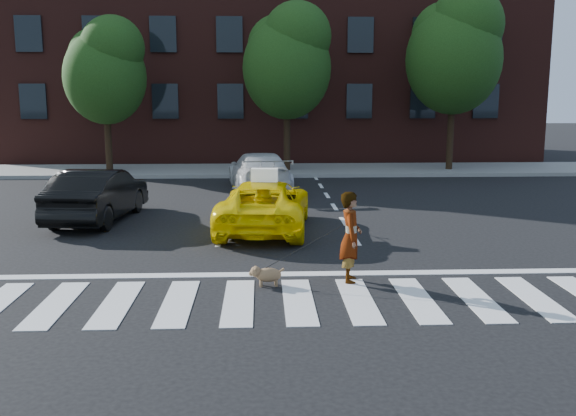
{
  "coord_description": "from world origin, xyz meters",
  "views": [
    {
      "loc": [
        -0.61,
        -10.21,
        3.44
      ],
      "look_at": [
        -0.07,
        2.65,
        1.1
      ],
      "focal_mm": 40.0,
      "sensor_mm": 36.0,
      "label": 1
    }
  ],
  "objects_px": {
    "tree_mid": "(288,57)",
    "white_suv": "(260,172)",
    "tree_right": "(455,47)",
    "dog": "(266,274)",
    "taxi": "(265,205)",
    "woman": "(351,237)",
    "tree_left": "(105,67)",
    "black_sedan": "(98,195)"
  },
  "relations": [
    {
      "from": "tree_left",
      "to": "dog",
      "type": "relative_size",
      "value": 10.03
    },
    {
      "from": "white_suv",
      "to": "dog",
      "type": "height_order",
      "value": "white_suv"
    },
    {
      "from": "tree_right",
      "to": "dog",
      "type": "relative_size",
      "value": 11.88
    },
    {
      "from": "tree_mid",
      "to": "tree_right",
      "type": "bearing_deg",
      "value": -0.0
    },
    {
      "from": "white_suv",
      "to": "dog",
      "type": "bearing_deg",
      "value": 83.57
    },
    {
      "from": "tree_left",
      "to": "dog",
      "type": "bearing_deg",
      "value": -68.26
    },
    {
      "from": "tree_right",
      "to": "tree_left",
      "type": "bearing_deg",
      "value": 180.0
    },
    {
      "from": "dog",
      "to": "tree_left",
      "type": "bearing_deg",
      "value": 107.32
    },
    {
      "from": "tree_left",
      "to": "tree_right",
      "type": "distance_m",
      "value": 14.52
    },
    {
      "from": "tree_left",
      "to": "tree_mid",
      "type": "xyz_separation_m",
      "value": [
        7.5,
        -0.0,
        0.41
      ]
    },
    {
      "from": "tree_right",
      "to": "taxi",
      "type": "distance_m",
      "value": 14.67
    },
    {
      "from": "tree_left",
      "to": "dog",
      "type": "distance_m",
      "value": 17.85
    },
    {
      "from": "tree_mid",
      "to": "taxi",
      "type": "height_order",
      "value": "tree_mid"
    },
    {
      "from": "tree_left",
      "to": "white_suv",
      "type": "xyz_separation_m",
      "value": [
        6.3,
        -4.87,
        -3.76
      ]
    },
    {
      "from": "white_suv",
      "to": "tree_left",
      "type": "bearing_deg",
      "value": -44.73
    },
    {
      "from": "taxi",
      "to": "tree_left",
      "type": "bearing_deg",
      "value": -54.74
    },
    {
      "from": "white_suv",
      "to": "taxi",
      "type": "bearing_deg",
      "value": 84.16
    },
    {
      "from": "tree_mid",
      "to": "white_suv",
      "type": "distance_m",
      "value": 6.52
    },
    {
      "from": "black_sedan",
      "to": "dog",
      "type": "height_order",
      "value": "black_sedan"
    },
    {
      "from": "tree_mid",
      "to": "black_sedan",
      "type": "relative_size",
      "value": 1.65
    },
    {
      "from": "white_suv",
      "to": "black_sedan",
      "type": "bearing_deg",
      "value": 42.71
    },
    {
      "from": "tree_right",
      "to": "dog",
      "type": "height_order",
      "value": "tree_right"
    },
    {
      "from": "taxi",
      "to": "black_sedan",
      "type": "height_order",
      "value": "black_sedan"
    },
    {
      "from": "tree_left",
      "to": "black_sedan",
      "type": "relative_size",
      "value": 1.51
    },
    {
      "from": "tree_mid",
      "to": "tree_left",
      "type": "bearing_deg",
      "value": 180.0
    },
    {
      "from": "tree_mid",
      "to": "woman",
      "type": "bearing_deg",
      "value": -88.28
    },
    {
      "from": "black_sedan",
      "to": "woman",
      "type": "distance_m",
      "value": 8.42
    },
    {
      "from": "tree_left",
      "to": "tree_right",
      "type": "xyz_separation_m",
      "value": [
        14.5,
        -0.0,
        0.82
      ]
    },
    {
      "from": "tree_mid",
      "to": "dog",
      "type": "xyz_separation_m",
      "value": [
        -1.08,
        -16.11,
        -4.64
      ]
    },
    {
      "from": "taxi",
      "to": "black_sedan",
      "type": "distance_m",
      "value": 4.68
    },
    {
      "from": "dog",
      "to": "woman",
      "type": "bearing_deg",
      "value": 3.5
    },
    {
      "from": "tree_left",
      "to": "woman",
      "type": "relative_size",
      "value": 3.89
    },
    {
      "from": "tree_left",
      "to": "woman",
      "type": "xyz_separation_m",
      "value": [
        7.98,
        -15.9,
        -3.6
      ]
    },
    {
      "from": "tree_mid",
      "to": "white_suv",
      "type": "height_order",
      "value": "tree_mid"
    },
    {
      "from": "taxi",
      "to": "dog",
      "type": "distance_m",
      "value": 4.78
    },
    {
      "from": "taxi",
      "to": "dog",
      "type": "height_order",
      "value": "taxi"
    },
    {
      "from": "tree_left",
      "to": "tree_mid",
      "type": "distance_m",
      "value": 7.51
    },
    {
      "from": "taxi",
      "to": "woman",
      "type": "relative_size",
      "value": 2.72
    },
    {
      "from": "woman",
      "to": "dog",
      "type": "xyz_separation_m",
      "value": [
        -1.55,
        -0.22,
        -0.62
      ]
    },
    {
      "from": "tree_mid",
      "to": "woman",
      "type": "height_order",
      "value": "tree_mid"
    },
    {
      "from": "taxi",
      "to": "woman",
      "type": "xyz_separation_m",
      "value": [
        1.54,
        -4.55,
        0.2
      ]
    },
    {
      "from": "black_sedan",
      "to": "woman",
      "type": "xyz_separation_m",
      "value": [
        6.01,
        -5.9,
        0.13
      ]
    }
  ]
}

